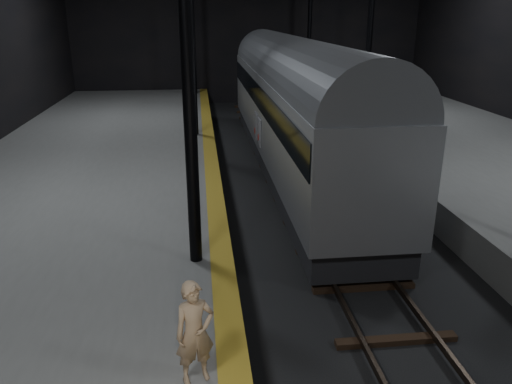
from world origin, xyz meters
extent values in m
plane|color=black|center=(0.00, 0.00, 0.00)|extent=(44.00, 44.00, 0.00)
cube|color=#595956|center=(-7.50, 0.00, 0.50)|extent=(9.00, 43.80, 1.00)
cube|color=olive|center=(-3.25, 0.00, 1.00)|extent=(0.50, 43.80, 0.01)
cube|color=#3F3328|center=(-0.72, 0.00, 0.17)|extent=(0.08, 43.00, 0.14)
cube|color=#3F3328|center=(0.72, 0.00, 0.17)|extent=(0.08, 43.00, 0.14)
cube|color=black|center=(0.00, 0.00, 0.06)|extent=(2.40, 42.00, 0.12)
cylinder|color=black|center=(-3.80, -4.00, 6.00)|extent=(0.26, 0.26, 10.00)
cylinder|color=black|center=(-3.80, 8.00, 6.00)|extent=(0.26, 0.26, 10.00)
cylinder|color=black|center=(3.80, 8.00, 6.00)|extent=(0.26, 0.26, 10.00)
cylinder|color=black|center=(-3.80, 20.00, 6.00)|extent=(0.26, 0.26, 10.00)
cylinder|color=black|center=(3.80, 20.00, 6.00)|extent=(0.26, 0.26, 10.00)
cube|color=#9C9EA3|center=(0.00, 5.25, 2.43)|extent=(2.76, 19.07, 2.86)
cube|color=black|center=(0.00, 5.25, 0.64)|extent=(2.53, 18.68, 0.81)
cube|color=black|center=(0.00, 5.25, 3.10)|extent=(2.82, 18.78, 0.86)
cylinder|color=slate|center=(0.00, 5.25, 3.86)|extent=(2.71, 18.88, 2.71)
cube|color=black|center=(0.00, -1.42, 0.29)|extent=(1.72, 2.10, 0.33)
cube|color=black|center=(0.00, 11.92, 0.29)|extent=(1.72, 2.10, 0.33)
cube|color=silver|center=(-1.41, 4.30, 1.86)|extent=(0.04, 0.71, 1.00)
cube|color=silver|center=(-1.41, 5.44, 1.86)|extent=(0.04, 0.71, 1.00)
cylinder|color=#A51C14|center=(-1.43, 4.47, 1.62)|extent=(0.03, 0.25, 0.25)
cylinder|color=#A51C14|center=(-1.43, 5.61, 1.62)|extent=(0.03, 0.25, 0.25)
imported|color=tan|center=(-3.80, -7.76, 1.79)|extent=(0.66, 0.53, 1.57)
camera|label=1|loc=(-3.62, -13.74, 6.01)|focal=35.00mm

